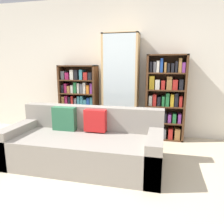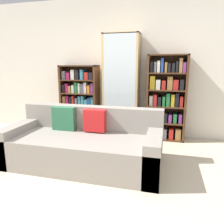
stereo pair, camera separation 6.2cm
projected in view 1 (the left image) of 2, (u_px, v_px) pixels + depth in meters
The scene contains 7 objects.
ground_plane at pixel (75, 187), 2.57m from camera, with size 16.00×16.00×0.00m, color beige.
wall_back at pixel (117, 68), 4.42m from camera, with size 6.75×0.06×2.70m.
couch at pixel (84, 145), 3.15m from camera, with size 2.20×0.97×0.79m.
bookshelf_left at pixel (79, 101), 4.54m from camera, with size 0.78×0.32×1.40m.
display_cabinet at pixel (121, 87), 4.26m from camera, with size 0.68×0.36×1.99m.
bookshelf_right at pixel (165, 99), 4.12m from camera, with size 0.73×0.32×1.60m.
wine_bottle at pixel (139, 141), 3.68m from camera, with size 0.08×0.08×0.38m.
Camera 1 is at (0.97, -2.15, 1.41)m, focal length 35.00 mm.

